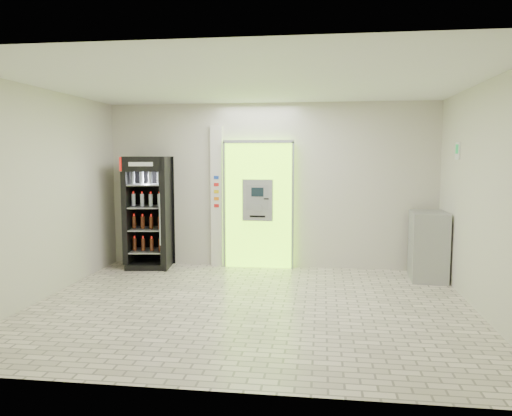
# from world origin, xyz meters

# --- Properties ---
(ground) EXTENTS (6.00, 6.00, 0.00)m
(ground) POSITION_xyz_m (0.00, 0.00, 0.00)
(ground) COLOR beige
(ground) RESTS_ON ground
(room_shell) EXTENTS (6.00, 6.00, 6.00)m
(room_shell) POSITION_xyz_m (0.00, 0.00, 1.84)
(room_shell) COLOR beige
(room_shell) RESTS_ON ground
(atm_assembly) EXTENTS (1.30, 0.24, 2.33)m
(atm_assembly) POSITION_xyz_m (-0.20, 2.41, 1.17)
(atm_assembly) COLOR #93FF18
(atm_assembly) RESTS_ON ground
(pillar) EXTENTS (0.22, 0.11, 2.60)m
(pillar) POSITION_xyz_m (-0.98, 2.45, 1.30)
(pillar) COLOR silver
(pillar) RESTS_ON ground
(beverage_cooler) EXTENTS (0.84, 0.79, 2.03)m
(beverage_cooler) POSITION_xyz_m (-2.19, 2.16, 0.98)
(beverage_cooler) COLOR black
(beverage_cooler) RESTS_ON ground
(steel_cabinet) EXTENTS (0.62, 0.88, 1.12)m
(steel_cabinet) POSITION_xyz_m (2.71, 1.90, 0.56)
(steel_cabinet) COLOR #9C9FA4
(steel_cabinet) RESTS_ON ground
(exit_sign) EXTENTS (0.02, 0.22, 0.26)m
(exit_sign) POSITION_xyz_m (2.99, 1.40, 2.12)
(exit_sign) COLOR white
(exit_sign) RESTS_ON room_shell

